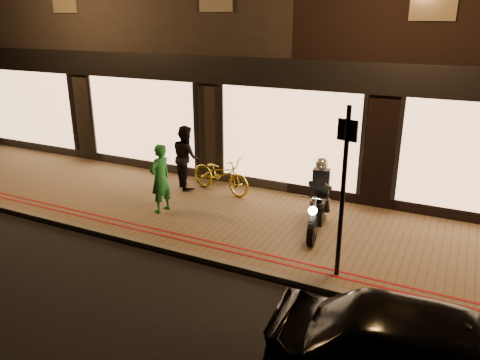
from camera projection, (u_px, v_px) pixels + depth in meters
name	position (u px, v px, depth m)	size (l,w,h in m)	color
ground	(210.00, 265.00, 8.81)	(90.00, 90.00, 0.00)	black
sidewalk	(255.00, 223.00, 10.48)	(50.00, 4.00, 0.12)	brown
kerb_stone	(212.00, 261.00, 8.83)	(50.00, 0.14, 0.12)	#59544C
red_kerb_lines	(224.00, 247.00, 9.23)	(50.00, 0.26, 0.01)	maroon
building_row	(347.00, 23.00, 15.02)	(48.00, 10.11, 8.50)	black
motorcycle	(319.00, 204.00, 9.75)	(0.65, 1.94, 1.59)	black
sign_post	(343.00, 185.00, 7.72)	(0.35, 0.12, 3.00)	black
bicycle_gold	(221.00, 174.00, 12.04)	(0.64, 1.84, 0.96)	gold
person_green	(160.00, 178.00, 10.72)	(0.59, 0.39, 1.61)	#217C37
person_dark	(186.00, 157.00, 12.28)	(0.81, 0.63, 1.68)	black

